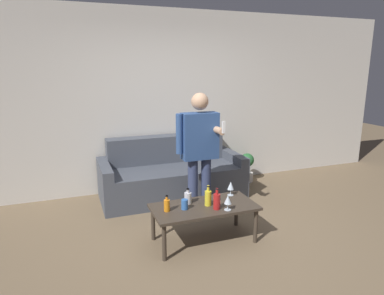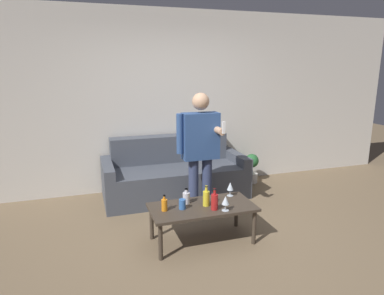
% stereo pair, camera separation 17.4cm
% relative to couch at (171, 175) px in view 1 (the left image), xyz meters
% --- Properties ---
extents(ground_plane, '(16.00, 16.00, 0.00)m').
position_rel_couch_xyz_m(ground_plane, '(0.04, -1.64, -0.31)').
color(ground_plane, '#756047').
extents(wall_back, '(8.00, 0.06, 2.70)m').
position_rel_couch_xyz_m(wall_back, '(0.04, 0.46, 1.04)').
color(wall_back, silver).
rests_on(wall_back, ground_plane).
extents(couch, '(2.05, 0.88, 0.86)m').
position_rel_couch_xyz_m(couch, '(0.00, 0.00, 0.00)').
color(couch, '#474C56').
rests_on(couch, ground_plane).
extents(coffee_table, '(1.12, 0.55, 0.42)m').
position_rel_couch_xyz_m(coffee_table, '(-0.07, -1.44, 0.06)').
color(coffee_table, '#3D3328').
rests_on(coffee_table, ground_plane).
extents(bottle_orange, '(0.06, 0.06, 0.17)m').
position_rel_couch_xyz_m(bottle_orange, '(-0.49, -1.43, 0.17)').
color(bottle_orange, orange).
rests_on(bottle_orange, coffee_table).
extents(bottle_green, '(0.07, 0.07, 0.23)m').
position_rel_couch_xyz_m(bottle_green, '(0.02, -1.56, 0.20)').
color(bottle_green, '#B21E1E').
rests_on(bottle_green, coffee_table).
extents(bottle_dark, '(0.07, 0.07, 0.22)m').
position_rel_couch_xyz_m(bottle_dark, '(-0.03, -1.44, 0.19)').
color(bottle_dark, yellow).
rests_on(bottle_dark, coffee_table).
extents(bottle_yellow, '(0.08, 0.08, 0.17)m').
position_rel_couch_xyz_m(bottle_yellow, '(-0.21, -1.32, 0.17)').
color(bottle_yellow, silver).
rests_on(bottle_yellow, coffee_table).
extents(wine_glass_near, '(0.08, 0.08, 0.16)m').
position_rel_couch_xyz_m(wine_glass_near, '(0.11, -1.63, 0.22)').
color(wine_glass_near, silver).
rests_on(wine_glass_near, coffee_table).
extents(wine_glass_far, '(0.07, 0.07, 0.17)m').
position_rel_couch_xyz_m(wine_glass_far, '(0.33, -1.26, 0.22)').
color(wine_glass_far, silver).
rests_on(wine_glass_far, coffee_table).
extents(cup_on_table, '(0.07, 0.07, 0.11)m').
position_rel_couch_xyz_m(cup_on_table, '(-0.30, -1.45, 0.16)').
color(cup_on_table, '#3366B2').
rests_on(cup_on_table, coffee_table).
extents(person_standing_front, '(0.53, 0.42, 1.57)m').
position_rel_couch_xyz_m(person_standing_front, '(0.12, -0.80, 0.60)').
color(person_standing_front, navy).
rests_on(person_standing_front, ground_plane).
extents(potted_plant, '(0.22, 0.22, 0.48)m').
position_rel_couch_xyz_m(potted_plant, '(1.36, 0.16, -0.05)').
color(potted_plant, silver).
rests_on(potted_plant, ground_plane).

